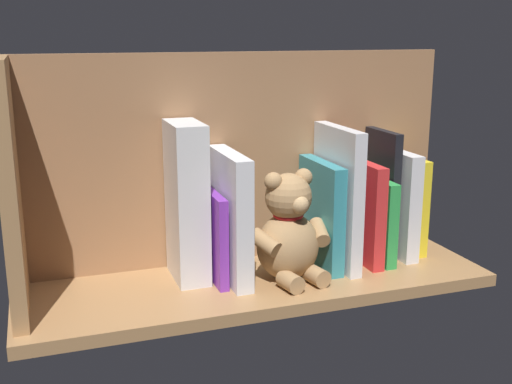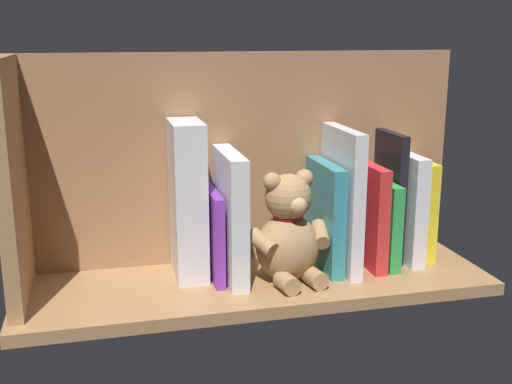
{
  "view_description": "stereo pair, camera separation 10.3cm",
  "coord_description": "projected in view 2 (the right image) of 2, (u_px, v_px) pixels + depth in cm",
  "views": [
    {
      "loc": [
        35.83,
        102.36,
        43.52
      ],
      "look_at": [
        0.0,
        0.0,
        15.94
      ],
      "focal_mm": 44.81,
      "sensor_mm": 36.0,
      "label": 1
    },
    {
      "loc": [
        25.93,
        105.31,
        43.52
      ],
      "look_at": [
        0.0,
        0.0,
        15.94
      ],
      "focal_mm": 44.81,
      "sensor_mm": 36.0,
      "label": 2
    }
  ],
  "objects": [
    {
      "name": "book_3",
      "position": [
        380.0,
        221.0,
        1.22
      ],
      "size": [
        2.21,
        15.17,
        16.19
      ],
      "primitive_type": "cube",
      "color": "green",
      "rests_on": "ground_plane"
    },
    {
      "name": "shelf_side_divider",
      "position": [
        12.0,
        183.0,
        1.02
      ],
      "size": [
        2.4,
        21.01,
        39.68
      ],
      "primitive_type": "cube",
      "color": "#A87A4C",
      "rests_on": "ground_plane"
    },
    {
      "name": "book_6",
      "position": [
        342.0,
        199.0,
        1.18
      ],
      "size": [
        2.37,
        16.98,
        26.37
      ],
      "primitive_type": "cube",
      "color": "silver",
      "rests_on": "ground_plane"
    },
    {
      "name": "ground_plane",
      "position": [
        256.0,
        283.0,
        1.16
      ],
      "size": [
        84.14,
        27.01,
        2.2
      ],
      "primitive_type": "cube",
      "color": "#A87A4C"
    },
    {
      "name": "book_0",
      "position": [
        418.0,
        208.0,
        1.25
      ],
      "size": [
        2.84,
        11.51,
        19.13
      ],
      "primitive_type": "cube",
      "color": "yellow",
      "rests_on": "ground_plane"
    },
    {
      "name": "book_1",
      "position": [
        405.0,
        207.0,
        1.23
      ],
      "size": [
        2.78,
        13.88,
        20.82
      ],
      "primitive_type": "cube",
      "color": "silver",
      "rests_on": "ground_plane"
    },
    {
      "name": "shelf_back_panel",
      "position": [
        242.0,
        158.0,
        1.22
      ],
      "size": [
        84.14,
        1.5,
        39.68
      ],
      "primitive_type": "cube",
      "color": "#9D6D48",
      "rests_on": "ground_plane"
    },
    {
      "name": "book_4",
      "position": [
        367.0,
        214.0,
        1.21
      ],
      "size": [
        2.38,
        15.45,
        19.52
      ],
      "primitive_type": "cube",
      "color": "red",
      "rests_on": "ground_plane"
    },
    {
      "name": "book_9",
      "position": [
        213.0,
        233.0,
        1.15
      ],
      "size": [
        1.67,
        14.89,
        16.05
      ],
      "primitive_type": "cube",
      "color": "purple",
      "rests_on": "ground_plane"
    },
    {
      "name": "teddy_bear",
      "position": [
        289.0,
        233.0,
        1.13
      ],
      "size": [
        15.88,
        14.19,
        19.91
      ],
      "rotation": [
        0.0,
        0.0,
        0.19
      ],
      "color": "tan",
      "rests_on": "ground_plane"
    },
    {
      "name": "dictionary_thick_white",
      "position": [
        188.0,
        200.0,
        1.14
      ],
      "size": [
        5.58,
        11.86,
        28.24
      ],
      "primitive_type": "cube",
      "color": "silver",
      "rests_on": "ground_plane"
    },
    {
      "name": "book_2",
      "position": [
        389.0,
        196.0,
        1.23
      ],
      "size": [
        1.69,
        11.51,
        24.8
      ],
      "primitive_type": "cube",
      "color": "black",
      "rests_on": "ground_plane"
    },
    {
      "name": "book_8",
      "position": [
        230.0,
        216.0,
        1.13
      ],
      "size": [
        3.15,
        17.22,
        22.99
      ],
      "primitive_type": "cube",
      "color": "silver",
      "rests_on": "ground_plane"
    },
    {
      "name": "book_7",
      "position": [
        325.0,
        216.0,
        1.19
      ],
      "size": [
        2.52,
        15.75,
        20.03
      ],
      "primitive_type": "cube",
      "color": "teal",
      "rests_on": "ground_plane"
    },
    {
      "name": "book_5",
      "position": [
        348.0,
        218.0,
        1.23
      ],
      "size": [
        1.98,
        10.54,
        16.78
      ],
      "primitive_type": "cube",
      "color": "purple",
      "rests_on": "ground_plane"
    }
  ]
}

